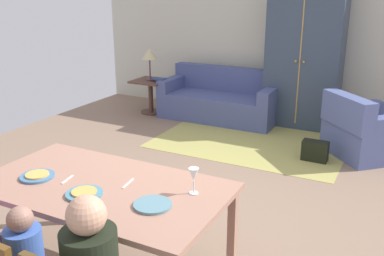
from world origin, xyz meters
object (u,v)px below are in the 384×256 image
at_px(book_upper, 159,79).
at_px(couch, 221,101).
at_px(wine_glass, 194,176).
at_px(armoire, 304,59).
at_px(side_table, 151,92).
at_px(table_lamp, 149,55).
at_px(book_lower, 162,80).
at_px(plate_near_child, 84,194).
at_px(armchair, 364,132).
at_px(plate_near_woman, 153,205).
at_px(dining_table, 102,193).
at_px(handbag, 315,151).
at_px(plate_near_man, 37,176).

bearing_deg(book_upper, couch, 15.57).
bearing_deg(book_upper, wine_glass, -55.51).
bearing_deg(book_upper, armoire, 13.26).
bearing_deg(armoire, side_table, -168.27).
xyz_separation_m(table_lamp, book_lower, (0.22, 0.03, -0.41)).
bearing_deg(side_table, plate_near_child, -62.96).
bearing_deg(armchair, plate_near_woman, -104.48).
height_order(armchair, book_lower, armchair).
xyz_separation_m(dining_table, book_lower, (-1.88, 3.96, -0.10)).
bearing_deg(couch, handbag, -32.67).
height_order(table_lamp, book_lower, table_lamp).
relative_size(armoire, table_lamp, 3.89).
bearing_deg(book_upper, armchair, -7.06).
relative_size(armoire, side_table, 3.62).
bearing_deg(plate_near_man, plate_near_woman, 1.16).
bearing_deg(armchair, wine_glass, -103.16).
bearing_deg(table_lamp, wine_glass, -53.78).
bearing_deg(book_lower, handbag, -18.38).
relative_size(couch, armoire, 0.91).
height_order(armoire, table_lamp, armoire).
distance_m(wine_glass, side_table, 4.68).
height_order(plate_near_child, side_table, plate_near_child).
distance_m(plate_near_man, armoire, 4.65).
relative_size(plate_near_woman, couch, 0.13).
height_order(plate_near_man, armchair, armchair).
distance_m(book_upper, handbag, 3.00).
xyz_separation_m(plate_near_woman, side_table, (-2.59, 4.03, -0.39)).
distance_m(table_lamp, book_lower, 0.47).
bearing_deg(couch, book_upper, -164.43).
height_order(couch, armoire, armoire).
xyz_separation_m(plate_near_woman, armoire, (-0.13, 4.54, 0.28)).
height_order(plate_near_man, plate_near_woman, same).
relative_size(plate_near_woman, book_lower, 1.14).
xyz_separation_m(wine_glass, armoire, (-0.28, 4.26, 0.16)).
bearing_deg(book_upper, dining_table, -63.93).
height_order(plate_near_child, armchair, armchair).
distance_m(side_table, handbag, 3.15).
distance_m(plate_near_woman, side_table, 4.81).
bearing_deg(wine_glass, handbag, 84.72).
bearing_deg(handbag, wine_glass, -95.28).
height_order(plate_near_child, armoire, armoire).
xyz_separation_m(armchair, table_lamp, (-3.52, 0.44, 0.69)).
xyz_separation_m(wine_glass, handbag, (0.26, 2.85, -0.76)).
relative_size(plate_near_man, handbag, 0.78).
bearing_deg(book_upper, side_table, 172.50).
bearing_deg(book_lower, wine_glass, -56.18).
distance_m(plate_near_woman, book_upper, 4.67).
relative_size(plate_near_woman, handbag, 0.78).
height_order(armoire, book_lower, armoire).
bearing_deg(book_upper, plate_near_child, -64.93).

